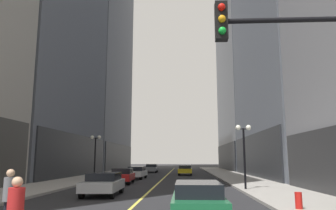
{
  "coord_description": "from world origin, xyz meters",
  "views": [
    {
      "loc": [
        2.33,
        -4.03,
        2.11
      ],
      "look_at": [
        0.63,
        29.97,
        7.88
      ],
      "focal_mm": 34.19,
      "sensor_mm": 36.0,
      "label": 1
    }
  ],
  "objects_px": {
    "traffic_light_near_right": "(323,83)",
    "street_lamp_left_far": "(95,147)",
    "car_red": "(122,175)",
    "car_yellow": "(185,170)",
    "car_grey": "(152,168)",
    "car_silver": "(103,183)",
    "car_green": "(198,199)",
    "street_lamp_right_mid": "(244,142)",
    "car_white": "(137,172)",
    "pedestrian_in_grey_suit": "(9,195)",
    "fire_hydrant_right": "(299,202)"
  },
  "relations": [
    {
      "from": "fire_hydrant_right",
      "to": "street_lamp_right_mid",
      "type": "bearing_deg",
      "value": 93.33
    },
    {
      "from": "car_white",
      "to": "car_yellow",
      "type": "xyz_separation_m",
      "value": [
        5.28,
        8.62,
        0.0
      ]
    },
    {
      "from": "car_yellow",
      "to": "car_grey",
      "type": "relative_size",
      "value": 1.01
    },
    {
      "from": "car_grey",
      "to": "car_yellow",
      "type": "bearing_deg",
      "value": -57.68
    },
    {
      "from": "traffic_light_near_right",
      "to": "street_lamp_right_mid",
      "type": "distance_m",
      "value": 15.26
    },
    {
      "from": "car_green",
      "to": "car_red",
      "type": "relative_size",
      "value": 1.12
    },
    {
      "from": "car_green",
      "to": "street_lamp_right_mid",
      "type": "relative_size",
      "value": 1.06
    },
    {
      "from": "car_yellow",
      "to": "car_grey",
      "type": "bearing_deg",
      "value": 122.32
    },
    {
      "from": "car_green",
      "to": "street_lamp_left_far",
      "type": "xyz_separation_m",
      "value": [
        -9.2,
        19.61,
        2.54
      ]
    },
    {
      "from": "street_lamp_right_mid",
      "to": "car_green",
      "type": "bearing_deg",
      "value": -109.04
    },
    {
      "from": "car_green",
      "to": "street_lamp_left_far",
      "type": "height_order",
      "value": "street_lamp_left_far"
    },
    {
      "from": "car_green",
      "to": "traffic_light_near_right",
      "type": "relative_size",
      "value": 0.83
    },
    {
      "from": "car_silver",
      "to": "fire_hydrant_right",
      "type": "relative_size",
      "value": 5.26
    },
    {
      "from": "street_lamp_left_far",
      "to": "car_yellow",
      "type": "bearing_deg",
      "value": 54.94
    },
    {
      "from": "car_grey",
      "to": "fire_hydrant_right",
      "type": "height_order",
      "value": "car_grey"
    },
    {
      "from": "traffic_light_near_right",
      "to": "street_lamp_right_mid",
      "type": "bearing_deg",
      "value": 86.05
    },
    {
      "from": "car_green",
      "to": "car_silver",
      "type": "bearing_deg",
      "value": 125.05
    },
    {
      "from": "car_yellow",
      "to": "traffic_light_near_right",
      "type": "distance_m",
      "value": 37.21
    },
    {
      "from": "car_silver",
      "to": "street_lamp_left_far",
      "type": "bearing_deg",
      "value": 108.05
    },
    {
      "from": "pedestrian_in_grey_suit",
      "to": "fire_hydrant_right",
      "type": "relative_size",
      "value": 2.27
    },
    {
      "from": "car_silver",
      "to": "traffic_light_near_right",
      "type": "distance_m",
      "value": 14.83
    },
    {
      "from": "car_white",
      "to": "traffic_light_near_right",
      "type": "relative_size",
      "value": 0.77
    },
    {
      "from": "car_silver",
      "to": "car_grey",
      "type": "bearing_deg",
      "value": 90.85
    },
    {
      "from": "pedestrian_in_grey_suit",
      "to": "fire_hydrant_right",
      "type": "height_order",
      "value": "pedestrian_in_grey_suit"
    },
    {
      "from": "car_grey",
      "to": "fire_hydrant_right",
      "type": "distance_m",
      "value": 40.05
    },
    {
      "from": "car_silver",
      "to": "car_yellow",
      "type": "xyz_separation_m",
      "value": [
        4.87,
        24.72,
        -0.0
      ]
    },
    {
      "from": "car_yellow",
      "to": "car_grey",
      "type": "height_order",
      "value": "same"
    },
    {
      "from": "street_lamp_right_mid",
      "to": "fire_hydrant_right",
      "type": "height_order",
      "value": "street_lamp_right_mid"
    },
    {
      "from": "car_silver",
      "to": "car_red",
      "type": "xyz_separation_m",
      "value": [
        -0.63,
        9.12,
        -0.0
      ]
    },
    {
      "from": "street_lamp_right_mid",
      "to": "fire_hydrant_right",
      "type": "bearing_deg",
      "value": -86.67
    },
    {
      "from": "car_grey",
      "to": "street_lamp_right_mid",
      "type": "distance_m",
      "value": 31.73
    },
    {
      "from": "car_white",
      "to": "street_lamp_left_far",
      "type": "xyz_separation_m",
      "value": [
        -3.54,
        -3.95,
        2.54
      ]
    },
    {
      "from": "car_silver",
      "to": "street_lamp_right_mid",
      "type": "relative_size",
      "value": 0.95
    },
    {
      "from": "car_white",
      "to": "pedestrian_in_grey_suit",
      "type": "relative_size",
      "value": 2.39
    },
    {
      "from": "car_green",
      "to": "street_lamp_left_far",
      "type": "distance_m",
      "value": 21.81
    },
    {
      "from": "pedestrian_in_grey_suit",
      "to": "fire_hydrant_right",
      "type": "distance_m",
      "value": 10.57
    },
    {
      "from": "car_red",
      "to": "fire_hydrant_right",
      "type": "bearing_deg",
      "value": -55.94
    },
    {
      "from": "car_red",
      "to": "street_lamp_left_far",
      "type": "distance_m",
      "value": 5.17
    },
    {
      "from": "traffic_light_near_right",
      "to": "car_yellow",
      "type": "bearing_deg",
      "value": 94.52
    },
    {
      "from": "traffic_light_near_right",
      "to": "street_lamp_left_far",
      "type": "relative_size",
      "value": 1.28
    },
    {
      "from": "car_grey",
      "to": "pedestrian_in_grey_suit",
      "type": "distance_m",
      "value": 42.79
    },
    {
      "from": "car_green",
      "to": "pedestrian_in_grey_suit",
      "type": "bearing_deg",
      "value": -159.37
    },
    {
      "from": "car_red",
      "to": "car_grey",
      "type": "relative_size",
      "value": 0.97
    },
    {
      "from": "street_lamp_right_mid",
      "to": "fire_hydrant_right",
      "type": "xyz_separation_m",
      "value": [
        0.5,
        -8.6,
        -2.86
      ]
    },
    {
      "from": "pedestrian_in_grey_suit",
      "to": "street_lamp_left_far",
      "type": "height_order",
      "value": "street_lamp_left_far"
    },
    {
      "from": "traffic_light_near_right",
      "to": "street_lamp_right_mid",
      "type": "height_order",
      "value": "traffic_light_near_right"
    },
    {
      "from": "car_grey",
      "to": "pedestrian_in_grey_suit",
      "type": "relative_size",
      "value": 2.37
    },
    {
      "from": "car_silver",
      "to": "car_yellow",
      "type": "distance_m",
      "value": 25.2
    },
    {
      "from": "car_silver",
      "to": "fire_hydrant_right",
      "type": "bearing_deg",
      "value": -31.07
    },
    {
      "from": "car_green",
      "to": "car_yellow",
      "type": "height_order",
      "value": "same"
    }
  ]
}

